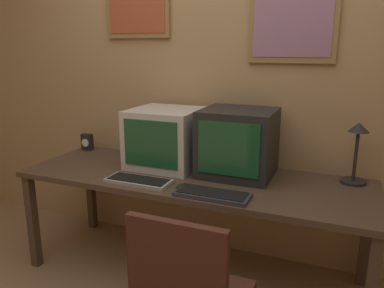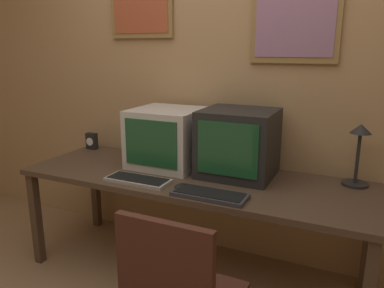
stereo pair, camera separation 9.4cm
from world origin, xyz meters
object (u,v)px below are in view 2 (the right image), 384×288
object	(u,v)px
keyboard_main	(138,180)
desk_clock	(92,141)
monitor_right	(238,143)
keyboard_side	(210,195)
mouse_near_keyboard	(180,187)
desk_lamp	(359,148)
monitor_left	(167,137)

from	to	relation	value
keyboard_main	desk_clock	distance (m)	0.91
monitor_right	keyboard_side	world-z (taller)	monitor_right
monitor_right	keyboard_main	distance (m)	0.66
monitor_right	mouse_near_keyboard	size ratio (longest dim) A/B	4.24
keyboard_main	keyboard_side	bearing A→B (deg)	-3.59
mouse_near_keyboard	desk_clock	size ratio (longest dim) A/B	0.82
keyboard_side	desk_lamp	distance (m)	0.91
mouse_near_keyboard	desk_clock	distance (m)	1.17
keyboard_side	keyboard_main	bearing A→B (deg)	176.41
monitor_left	mouse_near_keyboard	bearing A→B (deg)	-52.78
keyboard_side	desk_clock	bearing A→B (deg)	156.92
monitor_right	keyboard_side	size ratio (longest dim) A/B	1.09
monitor_right	mouse_near_keyboard	xyz separation A→B (m)	(-0.21, -0.39, -0.19)
desk_clock	desk_lamp	distance (m)	1.96
desk_clock	keyboard_side	bearing A→B (deg)	-23.08
desk_lamp	monitor_right	bearing A→B (deg)	-170.72
monitor_right	desk_clock	world-z (taller)	monitor_right
monitor_left	keyboard_main	size ratio (longest dim) A/B	1.14
monitor_left	desk_clock	xyz separation A→B (m)	(-0.76, 0.12, -0.13)
monitor_left	mouse_near_keyboard	world-z (taller)	monitor_left
keyboard_main	keyboard_side	world-z (taller)	same
keyboard_main	desk_lamp	bearing A→B (deg)	22.62
monitor_left	keyboard_side	size ratio (longest dim) A/B	1.10
mouse_near_keyboard	desk_lamp	bearing A→B (deg)	29.00
monitor_right	desk_lamp	world-z (taller)	monitor_right
keyboard_side	desk_lamp	bearing A→B (deg)	36.56
mouse_near_keyboard	monitor_left	bearing A→B (deg)	127.22
keyboard_main	desk_lamp	size ratio (longest dim) A/B	1.08
monitor_right	mouse_near_keyboard	bearing A→B (deg)	-118.87
monitor_left	monitor_right	xyz separation A→B (m)	(0.51, 0.01, 0.01)
monitor_right	desk_lamp	distance (m)	0.70
keyboard_main	desk_lamp	distance (m)	1.31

